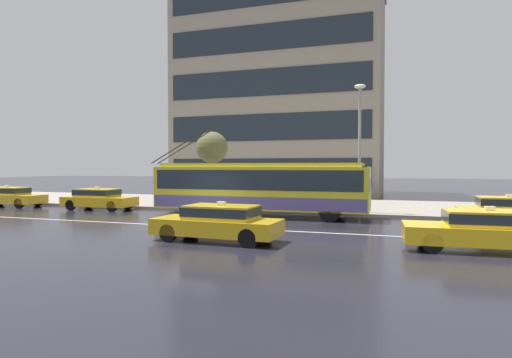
# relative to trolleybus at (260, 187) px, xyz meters

# --- Properties ---
(ground_plane) EXTENTS (160.00, 160.00, 0.00)m
(ground_plane) POSITION_rel_trolleybus_xyz_m (-1.99, -3.25, -1.54)
(ground_plane) COLOR #21202A
(sidewalk_slab) EXTENTS (80.00, 10.00, 0.14)m
(sidewalk_slab) POSITION_rel_trolleybus_xyz_m (-1.99, 6.60, -1.47)
(sidewalk_slab) COLOR gray
(sidewalk_slab) RESTS_ON ground_plane
(lane_centre_line) EXTENTS (72.00, 0.14, 0.01)m
(lane_centre_line) POSITION_rel_trolleybus_xyz_m (-1.99, -4.45, -1.54)
(lane_centre_line) COLOR silver
(lane_centre_line) RESTS_ON ground_plane
(trolleybus) EXTENTS (11.81, 2.65, 4.98)m
(trolleybus) POSITION_rel_trolleybus_xyz_m (0.00, 0.00, 0.00)
(trolleybus) COLOR yellow
(trolleybus) RESTS_ON ground_plane
(taxi_oncoming_near) EXTENTS (4.56, 1.93, 1.39)m
(taxi_oncoming_near) POSITION_rel_trolleybus_xyz_m (0.85, -7.47, -0.84)
(taxi_oncoming_near) COLOR gold
(taxi_oncoming_near) RESTS_ON ground_plane
(taxi_ahead_of_bus) EXTENTS (4.60, 1.77, 1.39)m
(taxi_ahead_of_bus) POSITION_rel_trolleybus_xyz_m (11.61, 0.20, -0.84)
(taxi_ahead_of_bus) COLOR yellow
(taxi_ahead_of_bus) RESTS_ON ground_plane
(taxi_queued_behind_bus) EXTENTS (4.39, 1.87, 1.39)m
(taxi_queued_behind_bus) POSITION_rel_trolleybus_xyz_m (-10.37, 0.30, -0.84)
(taxi_queued_behind_bus) COLOR gold
(taxi_queued_behind_bus) RESTS_ON ground_plane
(taxi_oncoming_far) EXTENTS (4.75, 2.04, 1.39)m
(taxi_oncoming_far) POSITION_rel_trolleybus_xyz_m (9.38, -6.51, -0.84)
(taxi_oncoming_far) COLOR yellow
(taxi_oncoming_far) RESTS_ON ground_plane
(taxi_far_behind) EXTENTS (4.71, 1.96, 1.39)m
(taxi_far_behind) POSITION_rel_trolleybus_xyz_m (-17.28, 0.11, -0.84)
(taxi_far_behind) COLOR yellow
(taxi_far_behind) RESTS_ON ground_plane
(pedestrian_at_shelter) EXTENTS (0.44, 0.44, 1.63)m
(pedestrian_at_shelter) POSITION_rel_trolleybus_xyz_m (-2.99, 2.47, -0.44)
(pedestrian_at_shelter) COLOR #2A2D4D
(pedestrian_at_shelter) RESTS_ON sidewalk_slab
(pedestrian_approaching_curb) EXTENTS (1.31, 1.31, 2.00)m
(pedestrian_approaching_curb) POSITION_rel_trolleybus_xyz_m (4.15, 2.21, 0.16)
(pedestrian_approaching_curb) COLOR navy
(pedestrian_approaching_curb) RESTS_ON sidewalk_slab
(street_lamp) EXTENTS (0.60, 0.32, 6.88)m
(street_lamp) POSITION_rel_trolleybus_xyz_m (4.83, 2.43, 2.65)
(street_lamp) COLOR gray
(street_lamp) RESTS_ON sidewalk_slab
(street_tree_bare) EXTENTS (2.07, 2.13, 4.76)m
(street_tree_bare) POSITION_rel_trolleybus_xyz_m (-4.79, 4.55, 2.25)
(street_tree_bare) COLOR brown
(street_tree_bare) RESTS_ON sidewalk_slab
(office_tower_corner_left) EXTENTS (19.44, 11.52, 19.94)m
(office_tower_corner_left) POSITION_rel_trolleybus_xyz_m (-4.17, 20.08, 8.44)
(office_tower_corner_left) COLOR gray
(office_tower_corner_left) RESTS_ON ground_plane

